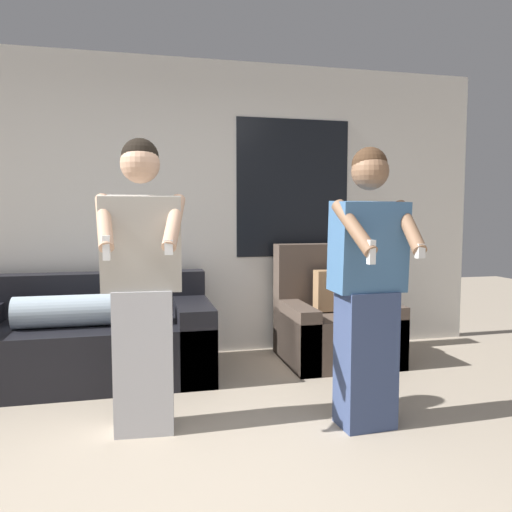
# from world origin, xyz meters

# --- Properties ---
(wall_back) EXTENTS (5.96, 0.07, 2.70)m
(wall_back) POSITION_xyz_m (0.02, 2.61, 1.35)
(wall_back) COLOR silver
(wall_back) RESTS_ON ground_plane
(couch) EXTENTS (1.90, 0.97, 0.80)m
(couch) POSITION_xyz_m (-0.72, 2.08, 0.30)
(couch) COLOR black
(couch) RESTS_ON ground_plane
(armchair) EXTENTS (0.95, 0.83, 1.03)m
(armchair) POSITION_xyz_m (1.37, 2.11, 0.33)
(armchair) COLOR brown
(armchair) RESTS_ON ground_plane
(person_left) EXTENTS (0.52, 0.49, 1.74)m
(person_left) POSITION_xyz_m (-0.31, 0.97, 0.88)
(person_left) COLOR #B2B2B7
(person_left) RESTS_ON ground_plane
(person_right) EXTENTS (0.50, 0.48, 1.70)m
(person_right) POSITION_xyz_m (1.02, 0.73, 0.86)
(person_right) COLOR #384770
(person_right) RESTS_ON ground_plane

